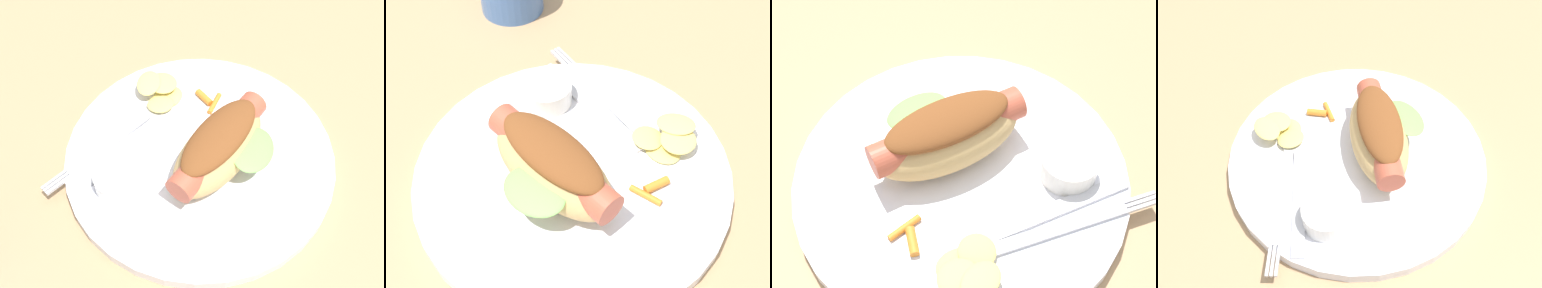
# 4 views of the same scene
# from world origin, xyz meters

# --- Properties ---
(ground_plane) EXTENTS (1.20, 0.90, 0.02)m
(ground_plane) POSITION_xyz_m (0.00, 0.00, -0.01)
(ground_plane) COLOR tan
(plate) EXTENTS (0.31, 0.31, 0.02)m
(plate) POSITION_xyz_m (-0.00, -0.00, 0.01)
(plate) COLOR white
(plate) RESTS_ON ground_plane
(hot_dog) EXTENTS (0.09, 0.15, 0.06)m
(hot_dog) POSITION_xyz_m (0.03, -0.00, 0.05)
(hot_dog) COLOR tan
(hot_dog) RESTS_ON plate
(sauce_ramekin) EXTENTS (0.05, 0.05, 0.02)m
(sauce_ramekin) POSITION_xyz_m (-0.04, -0.09, 0.03)
(sauce_ramekin) COLOR white
(sauce_ramekin) RESTS_ON plate
(fork) EXTENTS (0.04, 0.16, 0.00)m
(fork) POSITION_xyz_m (-0.09, -0.06, 0.02)
(fork) COLOR silver
(fork) RESTS_ON plate
(knife) EXTENTS (0.03, 0.16, 0.00)m
(knife) POSITION_xyz_m (-0.07, -0.05, 0.02)
(knife) COLOR silver
(knife) RESTS_ON plate
(chips_pile) EXTENTS (0.07, 0.07, 0.02)m
(chips_pile) POSITION_xyz_m (-0.09, 0.04, 0.03)
(chips_pile) COLOR #E4CF6B
(chips_pile) RESTS_ON plate
(carrot_garnish) EXTENTS (0.04, 0.03, 0.01)m
(carrot_garnish) POSITION_xyz_m (-0.04, 0.07, 0.02)
(carrot_garnish) COLOR orange
(carrot_garnish) RESTS_ON plate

